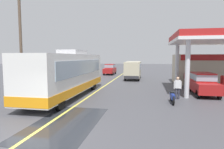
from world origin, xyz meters
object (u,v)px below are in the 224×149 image
car_at_pump (203,82)px  motorcycle_parked_forecourt (172,96)px  coach_bus_main (68,75)px  pedestrian_near_pump (178,87)px  pedestrian_by_shop (187,77)px  minibus_opposing_lane (133,69)px  car_trailing_behind_bus (110,69)px

car_at_pump → motorcycle_parked_forecourt: 4.54m
coach_bus_main → pedestrian_near_pump: (8.35, 0.44, -0.79)m
car_at_pump → pedestrian_near_pump: (-2.32, -2.20, -0.08)m
motorcycle_parked_forecourt → pedestrian_by_shop: bearing=73.4°
coach_bus_main → pedestrian_near_pump: coach_bus_main is taller
coach_bus_main → pedestrian_near_pump: size_ratio=6.65×
coach_bus_main → motorcycle_parked_forecourt: coach_bus_main is taller
motorcycle_parked_forecourt → pedestrian_near_pump: size_ratio=1.08×
motorcycle_parked_forecourt → pedestrian_near_pump: 1.47m
pedestrian_near_pump → minibus_opposing_lane: bearing=108.5°
car_at_pump → motorcycle_parked_forecourt: (-2.84, -3.49, -0.57)m
pedestrian_by_shop → car_trailing_behind_bus: 16.08m
pedestrian_near_pump → pedestrian_by_shop: same height
coach_bus_main → pedestrian_near_pump: bearing=3.0°
car_at_pump → minibus_opposing_lane: minibus_opposing_lane is taller
coach_bus_main → pedestrian_by_shop: 12.73m
pedestrian_near_pump → motorcycle_parked_forecourt: bearing=-111.7°
car_at_pump → car_trailing_behind_bus: size_ratio=1.00×
coach_bus_main → car_trailing_behind_bus: 19.39m
motorcycle_parked_forecourt → pedestrian_near_pump: pedestrian_near_pump is taller
coach_bus_main → car_at_pump: size_ratio=2.63×
coach_bus_main → car_at_pump: coach_bus_main is taller
car_at_pump → car_trailing_behind_bus: bearing=123.6°
minibus_opposing_lane → car_trailing_behind_bus: (-4.59, 6.36, -0.46)m
minibus_opposing_lane → car_trailing_behind_bus: size_ratio=1.46×
car_at_pump → motorcycle_parked_forecourt: bearing=-129.1°
motorcycle_parked_forecourt → minibus_opposing_lane: bearing=104.9°
coach_bus_main → pedestrian_near_pump: 8.40m
coach_bus_main → motorcycle_parked_forecourt: bearing=-6.2°
coach_bus_main → minibus_opposing_lane: coach_bus_main is taller
car_at_pump → pedestrian_by_shop: car_at_pump is taller
minibus_opposing_lane → pedestrian_by_shop: size_ratio=3.69×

